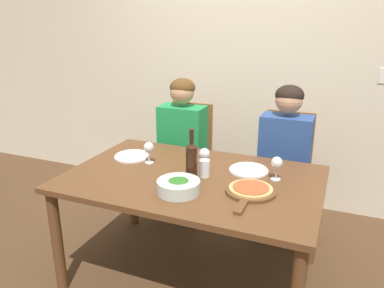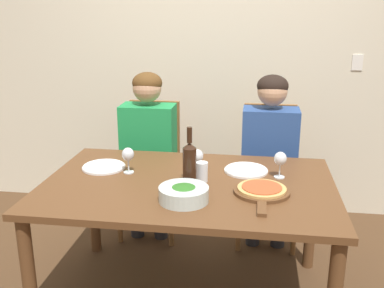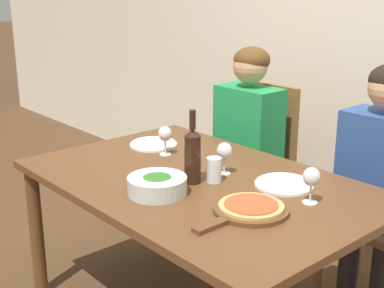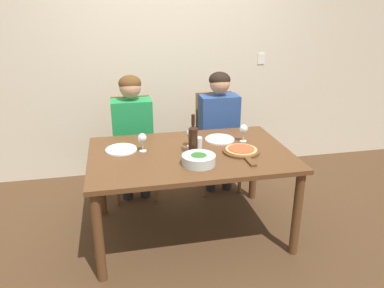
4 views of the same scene
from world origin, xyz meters
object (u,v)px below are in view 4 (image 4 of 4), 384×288
broccoli_bowl (199,160)px  dinner_plate_left (121,149)px  wine_glass_left (142,139)px  chair_left (133,144)px  dinner_plate_right (220,139)px  person_man (219,121)px  wine_bottle (193,139)px  pizza_on_board (242,151)px  chair_right (216,138)px  wine_glass_centre (191,134)px  water_tumbler (198,144)px  wine_glass_right (244,130)px  person_woman (133,127)px

broccoli_bowl → dinner_plate_left: (-0.55, 0.40, -0.03)m
wine_glass_left → broccoli_bowl: bearing=-42.3°
chair_left → dinner_plate_right: 0.99m
chair_left → person_man: bearing=-7.8°
wine_bottle → wine_glass_left: wine_bottle is taller
wine_bottle → wine_glass_left: 0.41m
chair_left → pizza_on_board: chair_left is taller
chair_right → pizza_on_board: 0.99m
dinner_plate_right → wine_glass_left: 0.69m
dinner_plate_left → wine_glass_centre: wine_glass_centre is taller
person_man → water_tumbler: 0.82m
broccoli_bowl → dinner_plate_left: 0.68m
pizza_on_board → wine_glass_centre: wine_glass_centre is taller
broccoli_bowl → chair_left: bearing=110.9°
wine_bottle → wine_glass_right: wine_bottle is taller
dinner_plate_right → wine_glass_centre: bearing=-161.7°
chair_right → wine_glass_centre: chair_right is taller
pizza_on_board → chair_right: bearing=86.6°
wine_glass_right → water_tumbler: size_ratio=1.36×
dinner_plate_left → wine_glass_left: bearing=-17.5°
chair_left → person_man: size_ratio=0.80×
chair_left → wine_glass_centre: (0.44, -0.73, 0.32)m
dinner_plate_left → chair_right: bearing=35.7°
chair_right → dinner_plate_right: (-0.15, -0.64, 0.23)m
person_woman → pizza_on_board: 1.16m
broccoli_bowl → wine_glass_right: (0.48, 0.39, 0.07)m
wine_glass_left → person_woman: bearing=93.8°
wine_glass_centre → pizza_on_board: bearing=-31.5°
wine_glass_right → water_tumbler: 0.44m
dinner_plate_left → dinner_plate_right: size_ratio=1.00×
chair_right → wine_glass_centre: size_ratio=6.51×
chair_left → wine_bottle: (0.42, -0.91, 0.35)m
chair_left → dinner_plate_left: chair_left is taller
dinner_plate_left → wine_glass_right: wine_glass_right is taller
person_woman → dinner_plate_left: (-0.13, -0.59, 0.01)m
person_woman → dinner_plate_left: person_woman is taller
pizza_on_board → wine_glass_right: wine_glass_right is taller
person_man → pizza_on_board: person_man is taller
pizza_on_board → wine_glass_right: (0.10, 0.24, 0.09)m
wine_glass_right → chair_right: bearing=93.3°
broccoli_bowl → dinner_plate_right: size_ratio=0.98×
wine_bottle → pizza_on_board: 0.40m
chair_left → dinner_plate_right: (0.71, -0.64, 0.23)m
broccoli_bowl → dinner_plate_right: bearing=57.7°
dinner_plate_right → pizza_on_board: bearing=-74.1°
wine_glass_right → person_woman: bearing=146.5°
person_man → dinner_plate_left: person_man is taller
dinner_plate_right → person_woman: bearing=143.6°
person_woman → dinner_plate_right: (0.71, -0.53, 0.01)m
person_man → water_tumbler: person_man is taller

